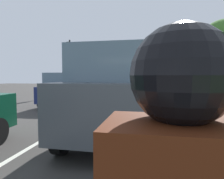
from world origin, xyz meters
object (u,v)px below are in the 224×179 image
object	(u,v)px
car_suv_ahead	(116,92)
traffic_light_near_right	(198,54)
car_hatchback_far	(66,89)
traffic_light_overhead_left	(69,58)

from	to	relation	value
car_suv_ahead	traffic_light_near_right	world-z (taller)	traffic_light_near_right
car_hatchback_far	traffic_light_near_right	distance (m)	8.82
car_hatchback_far	traffic_light_overhead_left	xyz separation A→B (m)	(-2.19, 5.75, 2.30)
car_suv_ahead	traffic_light_overhead_left	xyz separation A→B (m)	(-5.82, 10.64, 2.02)
traffic_light_overhead_left	car_suv_ahead	bearing A→B (deg)	-61.32
car_suv_ahead	traffic_light_near_right	xyz separation A→B (m)	(3.95, 8.80, 1.92)
traffic_light_near_right	traffic_light_overhead_left	size ratio (longest dim) A/B	0.98
car_hatchback_far	traffic_light_near_right	size ratio (longest dim) A/B	0.82
car_hatchback_far	traffic_light_overhead_left	size ratio (longest dim) A/B	0.80
car_suv_ahead	traffic_light_near_right	size ratio (longest dim) A/B	0.99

